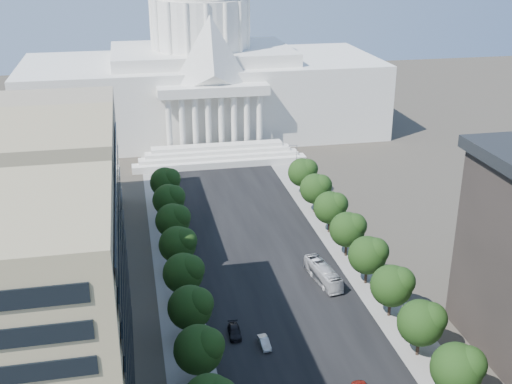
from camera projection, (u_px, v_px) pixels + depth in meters
road_asphalt at (258, 251)px, 140.56m from camera, size 30.00×260.00×0.01m
sidewalk_left at (172, 259)px, 137.04m from camera, size 8.00×260.00×0.02m
sidewalk_right at (341, 243)px, 144.08m from camera, size 8.00×260.00×0.02m
capitol at (202, 74)px, 219.38m from camera, size 120.00×56.00×73.00m
office_block_left_far at (26, 187)px, 135.17m from camera, size 38.00×52.00×30.00m
tree_l_d at (201, 348)px, 96.52m from camera, size 7.79×7.60×9.97m
tree_l_e at (192, 306)px, 107.43m from camera, size 7.79×7.60×9.97m
tree_l_f at (185, 272)px, 118.34m from camera, size 7.79×7.60×9.97m
tree_l_g at (179, 244)px, 129.25m from camera, size 7.79×7.60×9.97m
tree_l_h at (174, 220)px, 140.16m from camera, size 7.79×7.60×9.97m
tree_l_i at (170, 199)px, 151.07m from camera, size 7.79×7.60×9.97m
tree_l_j at (166, 181)px, 161.98m from camera, size 7.79×7.60×9.97m
tree_r_c at (459, 367)px, 92.28m from camera, size 7.79×7.60×9.97m
tree_r_d at (423, 322)px, 103.19m from camera, size 7.79×7.60×9.97m
tree_r_e at (394, 285)px, 114.10m from camera, size 7.79×7.60×9.97m
tree_r_f at (369, 254)px, 125.01m from camera, size 7.79×7.60×9.97m
tree_r_g at (349, 229)px, 135.92m from camera, size 7.79×7.60×9.97m
tree_r_h at (332, 207)px, 146.83m from camera, size 7.79×7.60×9.97m
tree_r_i at (317, 188)px, 157.74m from camera, size 7.79×7.60×9.97m
tree_r_j at (304, 172)px, 168.65m from camera, size 7.79×7.60×9.97m
streetlight_b at (472, 373)px, 92.07m from camera, size 2.61×0.44×9.00m
streetlight_c at (401, 286)px, 114.80m from camera, size 2.61×0.44×9.00m
streetlight_d at (354, 228)px, 137.53m from camera, size 2.61×0.44×9.00m
streetlight_e at (320, 187)px, 160.26m from camera, size 2.61×0.44×9.00m
streetlight_f at (295, 155)px, 182.99m from camera, size 2.61×0.44×9.00m
car_silver at (264, 343)px, 107.58m from camera, size 1.76×4.41×1.43m
car_dark_b at (234, 332)px, 110.48m from camera, size 2.31×5.21×1.49m
city_bus at (323, 274)px, 127.34m from camera, size 4.64×12.92×3.52m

